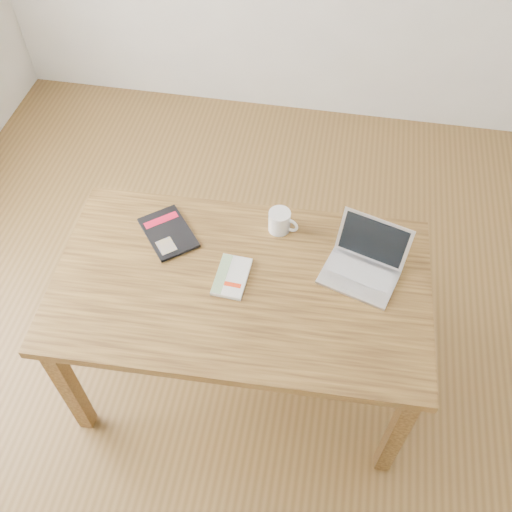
% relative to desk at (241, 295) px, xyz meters
% --- Properties ---
extents(room, '(4.04, 4.04, 2.70)m').
position_rel_desk_xyz_m(room, '(-0.09, 0.13, 0.69)').
color(room, brown).
rests_on(room, ground).
extents(desk, '(1.51, 0.90, 0.75)m').
position_rel_desk_xyz_m(desk, '(0.00, 0.00, 0.00)').
color(desk, brown).
rests_on(desk, ground).
extents(white_guidebook, '(0.13, 0.21, 0.02)m').
position_rel_desk_xyz_m(white_guidebook, '(-0.04, 0.01, 0.10)').
color(white_guidebook, beige).
rests_on(white_guidebook, desk).
extents(black_guidebook, '(0.30, 0.31, 0.01)m').
position_rel_desk_xyz_m(black_guidebook, '(-0.35, 0.19, 0.10)').
color(black_guidebook, black).
rests_on(black_guidebook, desk).
extents(laptop, '(0.35, 0.33, 0.19)m').
position_rel_desk_xyz_m(laptop, '(0.47, 0.14, 0.13)').
color(laptop, silver).
rests_on(laptop, desk).
extents(coffee_mug, '(0.13, 0.09, 0.10)m').
position_rel_desk_xyz_m(coffee_mug, '(0.11, 0.30, 0.14)').
color(coffee_mug, white).
rests_on(coffee_mug, desk).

